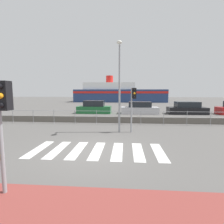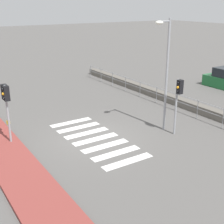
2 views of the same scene
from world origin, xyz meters
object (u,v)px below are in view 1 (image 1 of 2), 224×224
Objects in this scene: parked_car_silver at (140,109)px; parked_car_green at (94,108)px; parked_car_black at (187,109)px; streetlamp at (119,77)px; traffic_light_far at (133,100)px; ferry_boat at (118,94)px.

parked_car_green is at bearing 180.00° from parked_car_silver.
parked_car_silver is 1.00× the size of parked_car_black.
streetlamp is 12.89m from parked_car_black.
traffic_light_far is 0.70× the size of parked_car_green.
parked_car_black is at bearing -69.51° from ferry_boat.
parked_car_green is 5.49m from parked_car_silver.
ferry_boat reaches higher than streetlamp.
ferry_boat is at bearing 85.81° from parked_car_green.
traffic_light_far reaches higher than parked_car_silver.
parked_car_green is at bearing 113.52° from traffic_light_far.
traffic_light_far is at bearing 11.00° from streetlamp.
streetlamp is 10.97m from parked_car_green.
traffic_light_far reaches higher than parked_car_black.
traffic_light_far is 0.65× the size of parked_car_silver.
parked_car_black is at bearing 0.00° from parked_car_silver.
traffic_light_far is 0.50× the size of streetlamp.
ferry_boat is 5.30× the size of parked_car_silver.
parked_car_black is at bearing 55.81° from traffic_light_far.
parked_car_green is at bearing -94.19° from ferry_boat.
streetlamp reaches higher than parked_car_silver.
parked_car_black is (7.57, 10.03, -2.89)m from streetlamp.
parked_car_silver is (1.20, 9.86, -1.48)m from traffic_light_far.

